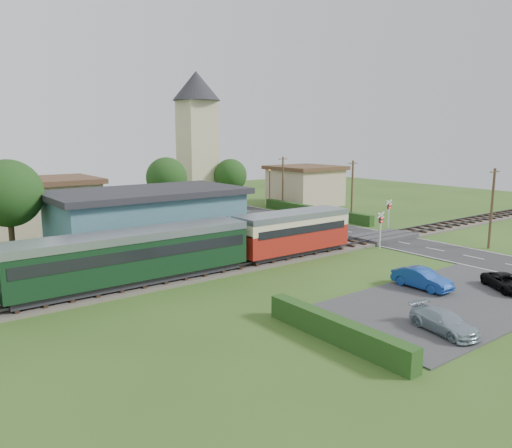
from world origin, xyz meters
TOP-DOWN VIEW (x-y plane):
  - ground at (0.00, 0.00)m, footprint 120.00×120.00m
  - railway_track at (0.00, 2.00)m, footprint 76.00×3.20m
  - road at (10.00, 0.00)m, footprint 6.00×70.00m
  - car_park at (-1.50, -12.00)m, footprint 17.00×9.00m
  - crossing_deck at (10.00, 2.00)m, footprint 6.20×3.40m
  - platform at (-10.00, 5.20)m, footprint 30.00×3.00m
  - equipment_hut at (-18.00, 5.20)m, footprint 2.30×2.30m
  - station_building at (-10.00, 10.99)m, footprint 16.00×9.00m
  - train at (-18.39, 2.00)m, footprint 43.20×2.90m
  - church_tower at (5.00, 28.00)m, footprint 6.00×6.00m
  - house_west at (-15.00, 25.00)m, footprint 10.80×8.80m
  - house_east at (20.00, 24.00)m, footprint 8.80×8.80m
  - hedge_carpark at (-11.00, -12.00)m, footprint 0.80×9.00m
  - hedge_roadside at (14.20, 16.00)m, footprint 0.80×18.00m
  - hedge_station at (-10.00, 15.50)m, footprint 22.00×0.80m
  - tree_a at (-20.00, 14.00)m, footprint 5.20×5.20m
  - tree_b at (-2.00, 23.00)m, footprint 4.60×4.60m
  - tree_c at (8.00, 25.00)m, footprint 4.20×4.20m
  - utility_pole_b at (14.20, -6.00)m, footprint 1.40×0.22m
  - utility_pole_c at (14.20, 10.00)m, footprint 1.40×0.22m
  - utility_pole_d at (14.20, 22.00)m, footprint 1.40×0.22m
  - crossing_signal_near at (6.40, -0.41)m, footprint 0.84×0.28m
  - crossing_signal_far at (13.60, 4.39)m, footprint 0.84×0.28m
  - streetlamp_east at (16.00, 27.00)m, footprint 0.30×0.30m
  - car_on_road at (10.12, 13.79)m, footprint 4.13×2.50m
  - car_park_blue at (-0.60, -9.50)m, footprint 1.37×3.92m
  - car_park_silver at (-5.96, -14.50)m, footprint 2.27×4.04m
  - car_park_dark at (3.38, -12.96)m, footprint 3.31×3.98m
  - pedestrian_near at (-3.03, 4.85)m, footprint 0.71×0.59m
  - pedestrian_far at (-17.00, 4.94)m, footprint 0.97×1.10m

SIDE VIEW (x-z plane):
  - ground at x=0.00m, z-range 0.00..0.00m
  - road at x=10.00m, z-range 0.00..0.05m
  - car_park at x=-1.50m, z-range 0.00..0.08m
  - railway_track at x=0.00m, z-range -0.13..0.36m
  - crossing_deck at x=10.00m, z-range 0.00..0.45m
  - platform at x=-10.00m, z-range 0.00..0.45m
  - car_park_dark at x=3.38m, z-range 0.08..1.09m
  - hedge_carpark at x=-11.00m, z-range 0.00..1.20m
  - hedge_roadside at x=14.20m, z-range 0.00..1.20m
  - car_park_silver at x=-5.96m, z-range 0.08..1.19m
  - hedge_station at x=-10.00m, z-range 0.00..1.30m
  - car_on_road at x=10.12m, z-range 0.05..1.36m
  - car_park_blue at x=-0.60m, z-range 0.08..1.37m
  - pedestrian_near at x=-3.03m, z-range 0.45..2.13m
  - pedestrian_far at x=-17.00m, z-range 0.45..2.35m
  - equipment_hut at x=-18.00m, z-range 0.47..3.02m
  - crossing_signal_near at x=6.40m, z-range 0.50..3.78m
  - crossing_signal_far at x=13.60m, z-range 0.50..3.78m
  - train at x=-18.39m, z-range 0.48..3.88m
  - station_building at x=-10.00m, z-range 0.04..5.34m
  - house_west at x=-15.00m, z-range 0.04..5.54m
  - house_east at x=20.00m, z-range 0.05..5.55m
  - streetlamp_east at x=16.00m, z-range 0.46..5.62m
  - utility_pole_b at x=14.20m, z-range 0.13..7.13m
  - utility_pole_c at x=14.20m, z-range 0.13..7.13m
  - utility_pole_d at x=14.20m, z-range 0.13..7.13m
  - tree_c at x=8.00m, z-range 1.26..8.04m
  - tree_b at x=-2.00m, z-range 1.35..8.69m
  - tree_a at x=-20.00m, z-range 1.38..9.38m
  - church_tower at x=5.00m, z-range 1.43..19.03m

